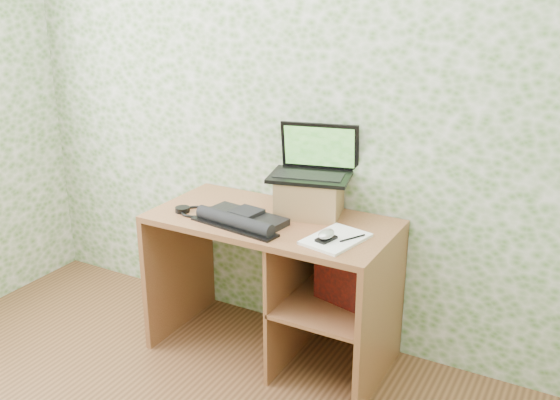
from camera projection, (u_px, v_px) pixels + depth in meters
The scene contains 10 objects.
wall_back at pixel (302, 96), 3.11m from camera, with size 3.50×3.50×0.00m, color silver.
desk at pixel (288, 269), 3.12m from camera, with size 1.20×0.60×0.75m.
riser at pixel (310, 196), 3.07m from camera, with size 0.31×0.26×0.18m, color brown.
laptop at pixel (314, 165), 3.05m from camera, with size 0.44×0.36×0.26m.
keyboard at pixel (241, 219), 2.97m from camera, with size 0.48×0.30×0.07m.
headphones at pixel (196, 211), 3.11m from camera, with size 0.20×0.19×0.03m.
notepad at pixel (336, 239), 2.79m from camera, with size 0.21×0.30×0.01m, color white.
mouse at pixel (326, 236), 2.75m from camera, with size 0.07×0.10×0.04m, color silver.
pen at pixel (352, 238), 2.77m from camera, with size 0.01×0.01×0.14m, color black.
red_box at pixel (342, 272), 2.93m from camera, with size 0.27×0.09×0.33m, color maroon.
Camera 1 is at (1.40, -1.02, 1.86)m, focal length 40.00 mm.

